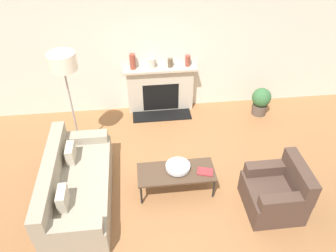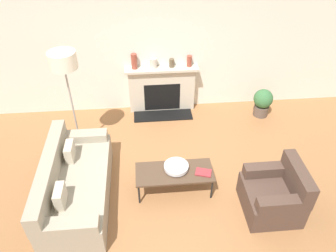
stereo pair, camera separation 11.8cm
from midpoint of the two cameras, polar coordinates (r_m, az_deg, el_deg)
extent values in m
plane|color=#99663D|center=(5.41, 0.13, -11.85)|extent=(18.00, 18.00, 0.00)
cube|color=silver|center=(6.64, -2.53, 14.05)|extent=(18.00, 0.06, 2.90)
cube|color=beige|center=(6.98, -1.83, 6.32)|extent=(1.38, 0.20, 0.96)
cube|color=black|center=(6.98, -1.74, 5.07)|extent=(0.76, 0.04, 0.62)
cube|color=black|center=(7.01, -1.55, 1.87)|extent=(1.24, 0.40, 0.02)
cube|color=beige|center=(6.70, -1.89, 9.86)|extent=(1.50, 0.28, 0.05)
cube|color=#9E937F|center=(5.36, -15.62, -10.68)|extent=(0.91, 2.03, 0.46)
cube|color=#9E937F|center=(5.16, -20.43, -7.72)|extent=(0.20, 2.03, 0.37)
cube|color=#9E937F|center=(4.57, -17.47, -16.62)|extent=(0.84, 0.22, 0.15)
cube|color=#9E937F|center=(5.81, -15.21, -1.98)|extent=(0.84, 0.22, 0.15)
cube|color=#C0B49C|center=(4.83, -18.55, -11.85)|extent=(0.12, 0.32, 0.28)
cube|color=#C0B49C|center=(5.46, -17.19, -4.55)|extent=(0.12, 0.32, 0.28)
cube|color=#4C382D|center=(5.33, 17.05, -11.80)|extent=(0.80, 0.84, 0.42)
cube|color=#4C382D|center=(5.16, 21.20, -8.23)|extent=(0.18, 0.84, 0.42)
cube|color=#4C382D|center=(5.31, 16.42, -7.06)|extent=(0.72, 0.18, 0.18)
cube|color=#4C382D|center=(4.92, 19.01, -12.36)|extent=(0.72, 0.18, 0.18)
cube|color=#4C3828|center=(5.19, 0.78, -8.05)|extent=(1.22, 0.52, 0.03)
cylinder|color=black|center=(5.18, -5.33, -11.87)|extent=(0.03, 0.03, 0.39)
cylinder|color=black|center=(5.28, 7.31, -10.74)|extent=(0.03, 0.03, 0.39)
cylinder|color=black|center=(5.47, -5.52, -8.37)|extent=(0.03, 0.03, 0.39)
cylinder|color=black|center=(5.57, 6.34, -7.39)|extent=(0.03, 0.03, 0.39)
cylinder|color=silver|center=(5.21, 1.08, -7.41)|extent=(0.14, 0.14, 0.02)
cylinder|color=silver|center=(5.18, 1.08, -7.08)|extent=(0.39, 0.39, 0.06)
cube|color=#9E2D33|center=(5.19, 5.84, -7.94)|extent=(0.28, 0.23, 0.02)
cylinder|color=gray|center=(6.42, -15.45, -3.63)|extent=(0.36, 0.36, 0.03)
cylinder|color=gray|center=(5.91, -16.81, 2.59)|extent=(0.03, 0.03, 1.68)
cylinder|color=silver|center=(5.45, -18.58, 10.63)|extent=(0.45, 0.45, 0.27)
cylinder|color=brown|center=(6.63, -6.70, 11.06)|extent=(0.12, 0.12, 0.32)
cylinder|color=beige|center=(6.66, -3.32, 10.87)|extent=(0.14, 0.14, 0.20)
cylinder|color=brown|center=(6.70, -0.14, 10.93)|extent=(0.10, 0.10, 0.18)
cylinder|color=brown|center=(6.73, 2.94, 11.28)|extent=(0.10, 0.10, 0.23)
cylinder|color=brown|center=(7.27, 15.14, 2.89)|extent=(0.31, 0.31, 0.23)
sphere|color=#386B3D|center=(7.11, 15.52, 4.83)|extent=(0.40, 0.40, 0.40)
camera|label=1|loc=(0.06, -90.56, -0.44)|focal=35.00mm
camera|label=2|loc=(0.06, 89.44, 0.44)|focal=35.00mm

